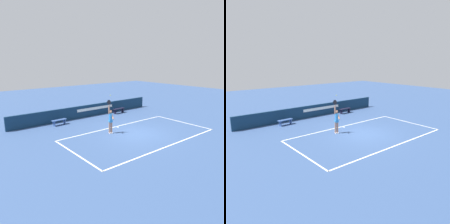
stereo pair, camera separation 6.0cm
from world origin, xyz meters
The scene contains 7 objects.
ground_plane centered at (0.00, 0.00, 0.00)m, with size 60.00×60.00×0.00m, color #344F7F.
court_lines centered at (0.00, -0.32, 0.00)m, with size 10.45×5.25×0.00m.
back_wall centered at (0.00, 6.34, 0.55)m, with size 14.43×0.18×1.10m.
tennis_player centered at (-1.39, 1.23, 1.02)m, with size 0.48×0.47×2.47m.
tennis_ball centered at (-1.42, 1.20, 2.77)m, with size 0.07×0.07×0.07m.
courtside_bench_near centered at (-3.34, 5.46, 0.33)m, with size 1.26×0.44×0.45m.
courtside_bench_far centered at (3.11, 5.56, 0.36)m, with size 1.35×0.42×0.48m.
Camera 2 is at (-10.75, -10.65, 5.13)m, focal length 35.33 mm.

